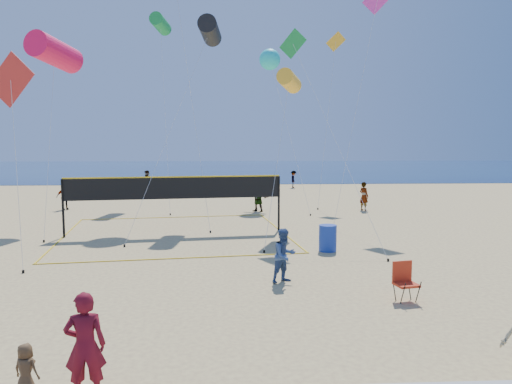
{
  "coord_description": "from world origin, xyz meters",
  "views": [
    {
      "loc": [
        0.48,
        -9.95,
        4.29
      ],
      "look_at": [
        1.1,
        2.0,
        3.02
      ],
      "focal_mm": 35.0,
      "sensor_mm": 36.0,
      "label": 1
    }
  ],
  "objects_px": {
    "camp_chair": "(404,279)",
    "trash_barrel": "(328,238)",
    "woman": "(85,346)",
    "volleyball_net": "(175,194)"
  },
  "relations": [
    {
      "from": "camp_chair",
      "to": "trash_barrel",
      "type": "bearing_deg",
      "value": 86.61
    },
    {
      "from": "woman",
      "to": "trash_barrel",
      "type": "xyz_separation_m",
      "value": [
        6.12,
        10.68,
        -0.41
      ]
    },
    {
      "from": "camp_chair",
      "to": "trash_barrel",
      "type": "distance_m",
      "value": 6.02
    },
    {
      "from": "woman",
      "to": "trash_barrel",
      "type": "height_order",
      "value": "woman"
    },
    {
      "from": "woman",
      "to": "camp_chair",
      "type": "xyz_separation_m",
      "value": [
        7.0,
        4.72,
        -0.32
      ]
    },
    {
      "from": "trash_barrel",
      "to": "volleyball_net",
      "type": "distance_m",
      "value": 7.43
    },
    {
      "from": "camp_chair",
      "to": "volleyball_net",
      "type": "bearing_deg",
      "value": 114.24
    },
    {
      "from": "woman",
      "to": "volleyball_net",
      "type": "relative_size",
      "value": 0.17
    },
    {
      "from": "woman",
      "to": "trash_barrel",
      "type": "bearing_deg",
      "value": -129.19
    },
    {
      "from": "camp_chair",
      "to": "woman",
      "type": "bearing_deg",
      "value": -157.85
    }
  ]
}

